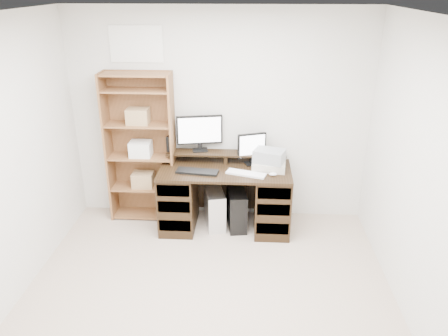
# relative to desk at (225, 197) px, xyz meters

# --- Properties ---
(room) EXTENTS (3.54, 4.04, 2.54)m
(room) POSITION_rel_desk_xyz_m (-0.09, -1.64, 0.86)
(room) COLOR #BBA490
(room) RESTS_ON ground
(desk) EXTENTS (1.50, 0.70, 0.75)m
(desk) POSITION_rel_desk_xyz_m (0.00, 0.00, 0.00)
(desk) COLOR black
(desk) RESTS_ON ground
(riser_shelf) EXTENTS (1.40, 0.22, 0.12)m
(riser_shelf) POSITION_rel_desk_xyz_m (0.00, 0.21, 0.45)
(riser_shelf) COLOR black
(riser_shelf) RESTS_ON desk
(monitor_wide) EXTENTS (0.53, 0.17, 0.42)m
(monitor_wide) POSITION_rel_desk_xyz_m (-0.31, 0.26, 0.72)
(monitor_wide) COLOR black
(monitor_wide) RESTS_ON riser_shelf
(monitor_small) EXTENTS (0.33, 0.17, 0.37)m
(monitor_small) POSITION_rel_desk_xyz_m (0.30, 0.17, 0.56)
(monitor_small) COLOR black
(monitor_small) RESTS_ON desk
(speaker) EXTENTS (0.09, 0.09, 0.18)m
(speaker) POSITION_rel_desk_xyz_m (-0.66, 0.21, 0.57)
(speaker) COLOR black
(speaker) RESTS_ON riser_shelf
(keyboard_black) EXTENTS (0.49, 0.22, 0.03)m
(keyboard_black) POSITION_rel_desk_xyz_m (-0.31, -0.13, 0.37)
(keyboard_black) COLOR black
(keyboard_black) RESTS_ON desk
(keyboard_white) EXTENTS (0.46, 0.26, 0.02)m
(keyboard_white) POSITION_rel_desk_xyz_m (0.24, -0.15, 0.37)
(keyboard_white) COLOR white
(keyboard_white) RESTS_ON desk
(mouse) EXTENTS (0.10, 0.09, 0.03)m
(mouse) POSITION_rel_desk_xyz_m (0.54, -0.16, 0.38)
(mouse) COLOR white
(mouse) RESTS_ON desk
(printer) EXTENTS (0.39, 0.31, 0.09)m
(printer) POSITION_rel_desk_xyz_m (0.50, 0.02, 0.41)
(printer) COLOR #BAB3A2
(printer) RESTS_ON desk
(basket) EXTENTS (0.39, 0.33, 0.14)m
(basket) POSITION_rel_desk_xyz_m (0.50, 0.02, 0.52)
(basket) COLOR #8F9498
(basket) RESTS_ON printer
(tower_silver) EXTENTS (0.30, 0.49, 0.46)m
(tower_silver) POSITION_rel_desk_xyz_m (-0.13, 0.02, -0.16)
(tower_silver) COLOR silver
(tower_silver) RESTS_ON ground
(tower_black) EXTENTS (0.27, 0.49, 0.47)m
(tower_black) POSITION_rel_desk_xyz_m (0.14, 0.01, -0.16)
(tower_black) COLOR black
(tower_black) RESTS_ON ground
(bookshelf) EXTENTS (0.80, 0.30, 1.80)m
(bookshelf) POSITION_rel_desk_xyz_m (-1.01, 0.21, 0.53)
(bookshelf) COLOR brown
(bookshelf) RESTS_ON ground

